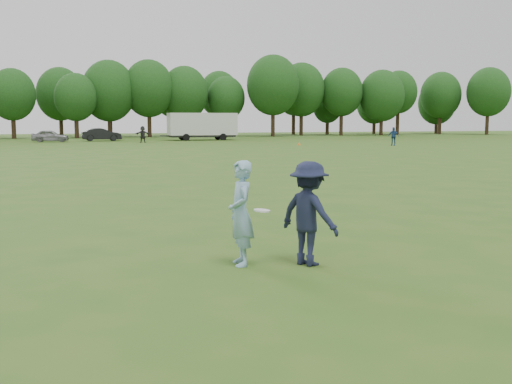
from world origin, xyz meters
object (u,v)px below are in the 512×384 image
Objects in this scene: player_far_d at (143,134)px; car_e at (50,136)px; thrower at (241,213)px; player_far_b at (393,136)px; cargo_trailer at (202,125)px; field_cone at (299,144)px; car_f at (102,135)px; defender at (309,213)px.

player_far_d is 10.64m from car_e.
thrower is at bearing -170.17° from car_e.
thrower reaches higher than car_e.
player_far_b is (26.93, 40.12, -0.01)m from thrower.
cargo_trailer reaches higher than car_e.
player_far_b is at bearing -23.05° from field_cone.
player_far_d reaches higher than thrower.
player_far_b is 32.72m from car_f.
cargo_trailer is at bearing 170.73° from thrower.
cargo_trailer is (-13.64, 20.10, 0.92)m from player_far_b.
player_far_d is at bearing -113.12° from car_e.
player_far_b is 25.70m from player_far_d.
thrower is 61.05m from car_f.
car_f is (-25.18, 20.90, -0.13)m from player_far_b.
player_far_d is at bearing -154.24° from car_f.
player_far_d is at bearing -32.87° from defender.
player_far_b is 8.82m from field_cone.
defender is at bearing -101.41° from cargo_trailer.
car_f is at bearing -177.19° from player_far_b.
cargo_trailer is at bearing -81.53° from car_e.
field_cone is (17.08, -17.46, -0.58)m from car_f.
cargo_trailer is at bearing -39.63° from defender.
field_cone is at bearing -139.27° from car_f.
defender is at bearing -80.08° from player_far_b.
field_cone is 17.63m from cargo_trailer.
defender is 0.98× the size of player_far_d.
field_cone is 0.03× the size of cargo_trailer.
car_e is 17.09m from cargo_trailer.
player_far_b is at bearing -22.37° from player_far_d.
thrower is 59.67m from car_e.
defender is 5.72× the size of field_cone.
car_e is at bearing 101.28° from car_f.
cargo_trailer reaches higher than car_f.
player_far_d reaches higher than player_far_b.
defender is 0.19× the size of cargo_trailer.
player_far_d is at bearing 177.37° from thrower.
player_far_b reaches higher than field_cone.
player_far_b reaches higher than car_e.
car_e is 27.68m from field_cone.
player_far_d is 5.84× the size of field_cone.
player_far_d is at bearing -171.08° from player_far_b.
car_e is at bearing -23.61° from defender.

